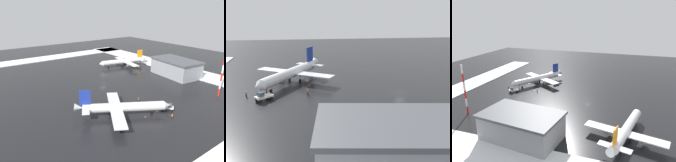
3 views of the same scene
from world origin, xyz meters
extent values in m
plane|color=black|center=(0.00, 0.00, 0.00)|extent=(240.00, 240.00, 0.00)
cube|color=white|center=(0.00, -50.00, 0.18)|extent=(152.00, 16.00, 0.36)
cube|color=white|center=(67.00, 0.00, 0.18)|extent=(14.00, 116.00, 0.36)
cylinder|color=silver|center=(-31.76, 12.71, 3.24)|extent=(16.86, 25.52, 3.15)
cone|color=silver|center=(-39.40, -0.20, 3.24)|extent=(3.71, 3.44, 2.99)
cone|color=silver|center=(-24.03, 25.79, 3.80)|extent=(3.99, 4.21, 3.06)
cube|color=silver|center=(-23.81, 11.24, 2.96)|extent=(12.44, 9.64, 0.33)
cylinder|color=gray|center=(-25.64, 11.78, 2.04)|extent=(3.20, 3.65, 1.85)
cube|color=silver|center=(-36.88, 18.97, 2.96)|extent=(12.44, 9.64, 0.33)
cylinder|color=gray|center=(-35.53, 17.63, 2.04)|extent=(3.20, 3.65, 1.85)
cube|color=navy|center=(-25.16, 23.87, 7.23)|extent=(2.17, 3.36, 5.19)
cube|color=silver|center=(-22.86, 22.30, 3.61)|extent=(5.05, 4.34, 0.22)
cube|color=silver|center=(-27.64, 25.13, 3.61)|extent=(5.05, 4.34, 0.22)
cylinder|color=black|center=(-36.71, 4.34, 1.85)|extent=(0.22, 0.22, 0.65)
cylinder|color=black|center=(-36.71, 4.34, 0.51)|extent=(0.80, 1.04, 1.02)
cylinder|color=black|center=(-28.59, 14.07, 1.85)|extent=(0.22, 0.22, 0.65)
cylinder|color=black|center=(-28.59, 14.07, 0.51)|extent=(0.80, 1.04, 1.02)
cylinder|color=black|center=(-32.10, 16.14, 1.85)|extent=(0.22, 0.22, 0.65)
cylinder|color=black|center=(-32.10, 16.14, 0.51)|extent=(0.80, 1.04, 1.02)
cylinder|color=white|center=(18.70, -27.20, 3.08)|extent=(8.52, 26.41, 2.99)
cone|color=white|center=(21.72, -13.29, 3.08)|extent=(3.22, 2.66, 2.84)
cone|color=white|center=(15.64, -41.29, 3.60)|extent=(3.15, 3.61, 2.91)
cube|color=white|center=(11.10, -28.25, 2.81)|extent=(11.99, 6.21, 0.32)
cylinder|color=gray|center=(12.91, -28.19, 1.93)|extent=(2.35, 3.29, 1.76)
cube|color=white|center=(25.18, -31.31, 2.81)|extent=(11.99, 6.21, 0.32)
cylinder|color=gray|center=(23.56, -30.51, 1.93)|extent=(2.35, 3.29, 1.76)
cube|color=orange|center=(16.09, -39.23, 6.86)|extent=(1.06, 3.50, 4.92)
cube|color=white|center=(13.55, -38.50, 3.43)|extent=(4.61, 3.13, 0.21)
cube|color=white|center=(18.70, -39.62, 3.43)|extent=(4.61, 3.13, 0.21)
cylinder|color=black|center=(20.66, -18.18, 1.76)|extent=(0.21, 0.21, 0.62)
cylinder|color=black|center=(20.66, -18.18, 0.48)|extent=(0.51, 1.01, 0.97)
cylinder|color=black|center=(16.25, -29.37, 1.76)|extent=(0.21, 0.21, 0.62)
cylinder|color=black|center=(16.25, -29.37, 0.48)|extent=(0.51, 1.01, 0.97)
cylinder|color=black|center=(20.03, -30.19, 1.76)|extent=(0.21, 0.21, 0.62)
cylinder|color=black|center=(20.03, -30.19, 0.48)|extent=(0.51, 1.01, 0.97)
cube|color=silver|center=(-37.64, -2.58, 1.15)|extent=(4.99, 4.55, 0.50)
cube|color=#3F5160|center=(-38.37, -3.14, 1.95)|extent=(2.02, 2.04, 1.10)
cylinder|color=black|center=(-38.32, -4.34, 0.45)|extent=(0.91, 0.80, 0.90)
cylinder|color=black|center=(-39.52, -2.77, 0.45)|extent=(0.91, 0.80, 0.90)
cylinder|color=black|center=(-35.76, -2.38, 0.45)|extent=(0.91, 0.80, 0.90)
cylinder|color=black|center=(-36.97, -0.81, 0.45)|extent=(0.91, 0.80, 0.90)
cylinder|color=black|center=(-37.78, 2.66, 0.42)|extent=(0.16, 0.16, 0.85)
cylinder|color=black|center=(-37.59, 2.66, 0.42)|extent=(0.16, 0.16, 0.85)
cylinder|color=orange|center=(-37.68, 2.66, 1.16)|extent=(0.36, 0.36, 0.62)
sphere|color=tan|center=(-37.68, 2.66, 1.59)|extent=(0.24, 0.24, 0.24)
cylinder|color=black|center=(-42.88, 1.19, 0.42)|extent=(0.16, 0.16, 0.85)
cylinder|color=black|center=(-43.04, 1.07, 0.42)|extent=(0.16, 0.16, 0.85)
cylinder|color=orange|center=(-42.96, 1.13, 1.16)|extent=(0.36, 0.36, 0.62)
sphere|color=tan|center=(-42.96, 1.13, 1.59)|extent=(0.24, 0.24, 0.24)
cylinder|color=black|center=(-26.12, 0.73, 0.42)|extent=(0.16, 0.16, 0.85)
cylinder|color=black|center=(-26.32, 0.71, 0.42)|extent=(0.16, 0.16, 0.85)
cylinder|color=orange|center=(-26.22, 0.72, 1.16)|extent=(0.36, 0.36, 0.62)
sphere|color=tan|center=(-26.22, 0.72, 1.59)|extent=(0.24, 0.24, 0.24)
cylinder|color=red|center=(-41.75, -30.03, 1.66)|extent=(0.70, 0.70, 3.33)
cylinder|color=white|center=(-41.75, -30.03, 4.99)|extent=(0.70, 0.70, 3.33)
cylinder|color=red|center=(-41.75, -30.03, 8.32)|extent=(0.70, 0.70, 3.33)
cylinder|color=white|center=(-41.75, -30.03, 11.65)|extent=(0.70, 0.70, 3.33)
cylinder|color=red|center=(-41.75, -30.03, 14.98)|extent=(0.70, 0.70, 3.33)
cube|color=gray|center=(-12.71, -38.48, 4.00)|extent=(25.41, 16.59, 8.00)
cube|color=#4C4F54|center=(-12.71, -38.48, 8.40)|extent=(26.52, 17.69, 0.80)
cone|color=orange|center=(-25.56, 9.94, 0.28)|extent=(0.36, 0.36, 0.55)
cone|color=orange|center=(-36.85, 7.54, 0.28)|extent=(0.36, 0.36, 0.55)
camera|label=1|loc=(-83.22, 55.46, 35.79)|focal=35.00mm
camera|label=2|loc=(-25.88, -73.84, 25.25)|focal=45.00mm
camera|label=3|loc=(19.50, -92.07, 38.80)|focal=35.00mm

